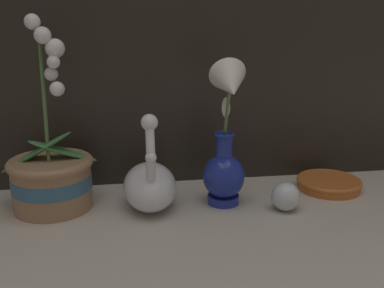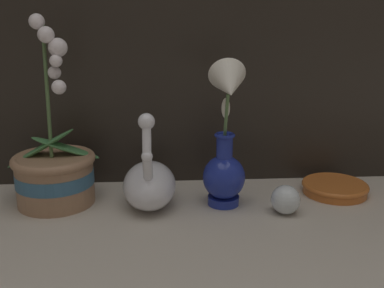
{
  "view_description": "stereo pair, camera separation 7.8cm",
  "coord_description": "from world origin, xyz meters",
  "px_view_note": "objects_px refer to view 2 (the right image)",
  "views": [
    {
      "loc": [
        -0.16,
        -0.78,
        0.41
      ],
      "look_at": [
        -0.02,
        0.14,
        0.14
      ],
      "focal_mm": 42.0,
      "sensor_mm": 36.0,
      "label": 1
    },
    {
      "loc": [
        -0.08,
        -0.79,
        0.41
      ],
      "look_at": [
        -0.02,
        0.14,
        0.14
      ],
      "focal_mm": 42.0,
      "sensor_mm": 36.0,
      "label": 2
    }
  ],
  "objects_px": {
    "orchid_potted_plant": "(55,170)",
    "blue_vase": "(225,151)",
    "swan_figurine": "(149,182)",
    "amber_dish": "(335,187)",
    "glass_sphere": "(286,200)"
  },
  "relations": [
    {
      "from": "swan_figurine",
      "to": "amber_dish",
      "type": "bearing_deg",
      "value": 5.83
    },
    {
      "from": "swan_figurine",
      "to": "amber_dish",
      "type": "distance_m",
      "value": 0.44
    },
    {
      "from": "glass_sphere",
      "to": "swan_figurine",
      "type": "bearing_deg",
      "value": 168.55
    },
    {
      "from": "orchid_potted_plant",
      "to": "blue_vase",
      "type": "height_order",
      "value": "orchid_potted_plant"
    },
    {
      "from": "swan_figurine",
      "to": "orchid_potted_plant",
      "type": "bearing_deg",
      "value": 172.24
    },
    {
      "from": "orchid_potted_plant",
      "to": "swan_figurine",
      "type": "bearing_deg",
      "value": -7.76
    },
    {
      "from": "amber_dish",
      "to": "glass_sphere",
      "type": "bearing_deg",
      "value": -144.88
    },
    {
      "from": "orchid_potted_plant",
      "to": "blue_vase",
      "type": "relative_size",
      "value": 1.26
    },
    {
      "from": "amber_dish",
      "to": "blue_vase",
      "type": "bearing_deg",
      "value": -167.54
    },
    {
      "from": "swan_figurine",
      "to": "glass_sphere",
      "type": "relative_size",
      "value": 3.58
    },
    {
      "from": "orchid_potted_plant",
      "to": "swan_figurine",
      "type": "distance_m",
      "value": 0.21
    },
    {
      "from": "orchid_potted_plant",
      "to": "amber_dish",
      "type": "xyz_separation_m",
      "value": [
        0.65,
        0.02,
        -0.06
      ]
    },
    {
      "from": "orchid_potted_plant",
      "to": "swan_figurine",
      "type": "relative_size",
      "value": 1.84
    },
    {
      "from": "glass_sphere",
      "to": "amber_dish",
      "type": "distance_m",
      "value": 0.18
    },
    {
      "from": "orchid_potted_plant",
      "to": "swan_figurine",
      "type": "height_order",
      "value": "orchid_potted_plant"
    }
  ]
}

